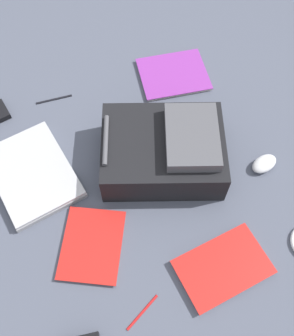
{
  "coord_description": "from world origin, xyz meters",
  "views": [
    {
      "loc": [
        -0.63,
        0.24,
        1.24
      ],
      "look_at": [
        -0.0,
        -0.03,
        0.02
      ],
      "focal_mm": 43.19,
      "sensor_mm": 36.0,
      "label": 1
    }
  ],
  "objects_px": {
    "backpack": "(165,150)",
    "computer_mouse": "(264,164)",
    "laptop": "(32,173)",
    "pen_blue": "(142,312)",
    "book_comic": "(223,267)",
    "pen_black": "(54,99)",
    "book_blue": "(173,75)",
    "book_red": "(92,245)"
  },
  "relations": [
    {
      "from": "pen_black",
      "to": "pen_blue",
      "type": "relative_size",
      "value": 1.07
    },
    {
      "from": "book_comic",
      "to": "pen_black",
      "type": "relative_size",
      "value": 2.04
    },
    {
      "from": "book_red",
      "to": "book_blue",
      "type": "height_order",
      "value": "same"
    },
    {
      "from": "book_red",
      "to": "book_comic",
      "type": "height_order",
      "value": "book_comic"
    },
    {
      "from": "laptop",
      "to": "book_blue",
      "type": "relative_size",
      "value": 1.22
    },
    {
      "from": "laptop",
      "to": "pen_blue",
      "type": "xyz_separation_m",
      "value": [
        -0.57,
        -0.16,
        -0.01
      ]
    },
    {
      "from": "computer_mouse",
      "to": "pen_blue",
      "type": "xyz_separation_m",
      "value": [
        -0.28,
        0.59,
        -0.01
      ]
    },
    {
      "from": "pen_black",
      "to": "backpack",
      "type": "bearing_deg",
      "value": -147.24
    },
    {
      "from": "backpack",
      "to": "computer_mouse",
      "type": "xyz_separation_m",
      "value": [
        -0.16,
        -0.31,
        -0.06
      ]
    },
    {
      "from": "book_red",
      "to": "pen_blue",
      "type": "bearing_deg",
      "value": -165.63
    },
    {
      "from": "laptop",
      "to": "book_blue",
      "type": "distance_m",
      "value": 0.68
    },
    {
      "from": "book_red",
      "to": "pen_black",
      "type": "distance_m",
      "value": 0.62
    },
    {
      "from": "backpack",
      "to": "book_red",
      "type": "distance_m",
      "value": 0.4
    },
    {
      "from": "book_comic",
      "to": "pen_blue",
      "type": "distance_m",
      "value": 0.28
    },
    {
      "from": "pen_black",
      "to": "book_comic",
      "type": "bearing_deg",
      "value": -162.01
    },
    {
      "from": "backpack",
      "to": "pen_black",
      "type": "height_order",
      "value": "backpack"
    },
    {
      "from": "book_comic",
      "to": "pen_blue",
      "type": "bearing_deg",
      "value": 93.78
    },
    {
      "from": "backpack",
      "to": "computer_mouse",
      "type": "relative_size",
      "value": 5.08
    },
    {
      "from": "pen_blue",
      "to": "laptop",
      "type": "bearing_deg",
      "value": 16.03
    },
    {
      "from": "book_blue",
      "to": "laptop",
      "type": "bearing_deg",
      "value": 108.27
    },
    {
      "from": "book_red",
      "to": "computer_mouse",
      "type": "relative_size",
      "value": 3.09
    },
    {
      "from": "laptop",
      "to": "book_comic",
      "type": "bearing_deg",
      "value": -141.36
    },
    {
      "from": "book_red",
      "to": "computer_mouse",
      "type": "xyz_separation_m",
      "value": [
        0.03,
        -0.65,
        0.01
      ]
    },
    {
      "from": "backpack",
      "to": "book_red",
      "type": "bearing_deg",
      "value": 118.93
    },
    {
      "from": "backpack",
      "to": "book_red",
      "type": "relative_size",
      "value": 1.65
    },
    {
      "from": "book_comic",
      "to": "computer_mouse",
      "type": "bearing_deg",
      "value": -49.88
    },
    {
      "from": "laptop",
      "to": "pen_blue",
      "type": "relative_size",
      "value": 2.85
    },
    {
      "from": "pen_blue",
      "to": "pen_black",
      "type": "bearing_deg",
      "value": -0.25
    },
    {
      "from": "book_red",
      "to": "book_comic",
      "type": "relative_size",
      "value": 1.06
    },
    {
      "from": "book_red",
      "to": "book_blue",
      "type": "bearing_deg",
      "value": -45.5
    },
    {
      "from": "book_red",
      "to": "pen_black",
      "type": "xyz_separation_m",
      "value": [
        0.61,
        -0.07,
        -0.0
      ]
    },
    {
      "from": "laptop",
      "to": "pen_blue",
      "type": "bearing_deg",
      "value": -163.97
    },
    {
      "from": "laptop",
      "to": "book_red",
      "type": "bearing_deg",
      "value": -162.71
    },
    {
      "from": "book_blue",
      "to": "computer_mouse",
      "type": "height_order",
      "value": "computer_mouse"
    },
    {
      "from": "book_red",
      "to": "computer_mouse",
      "type": "distance_m",
      "value": 0.65
    },
    {
      "from": "book_comic",
      "to": "backpack",
      "type": "bearing_deg",
      "value": 0.11
    },
    {
      "from": "book_blue",
      "to": "book_comic",
      "type": "bearing_deg",
      "value": 165.23
    },
    {
      "from": "backpack",
      "to": "book_comic",
      "type": "distance_m",
      "value": 0.43
    },
    {
      "from": "book_red",
      "to": "pen_black",
      "type": "bearing_deg",
      "value": -6.29
    },
    {
      "from": "book_red",
      "to": "computer_mouse",
      "type": "height_order",
      "value": "computer_mouse"
    },
    {
      "from": "book_red",
      "to": "pen_black",
      "type": "relative_size",
      "value": 2.18
    },
    {
      "from": "backpack",
      "to": "computer_mouse",
      "type": "bearing_deg",
      "value": -117.51
    }
  ]
}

